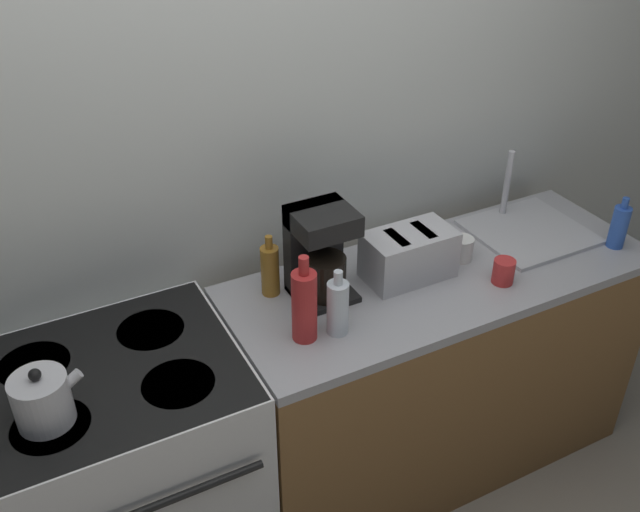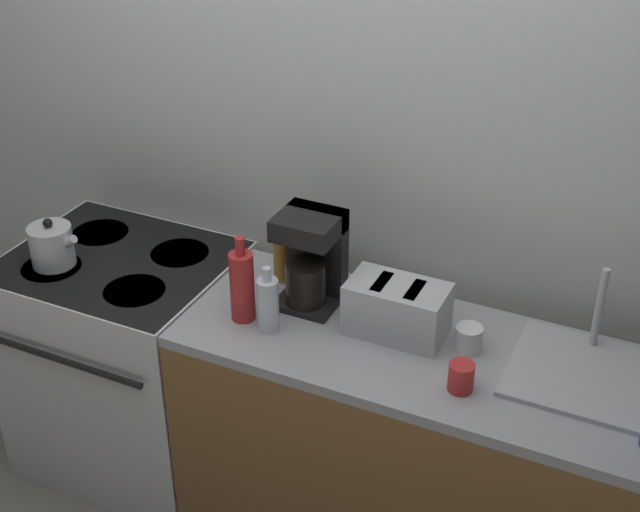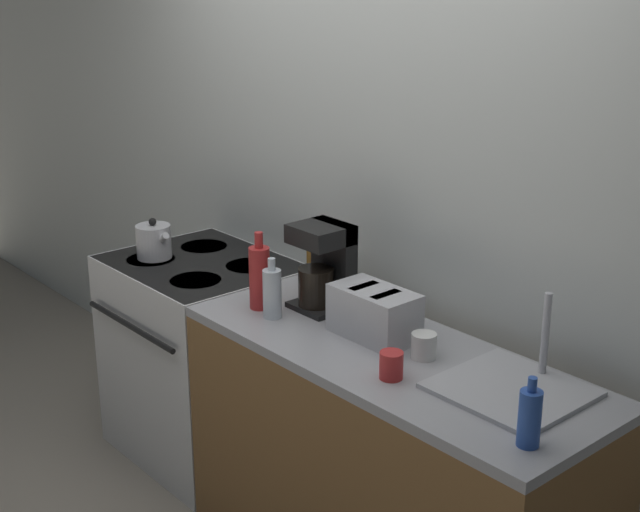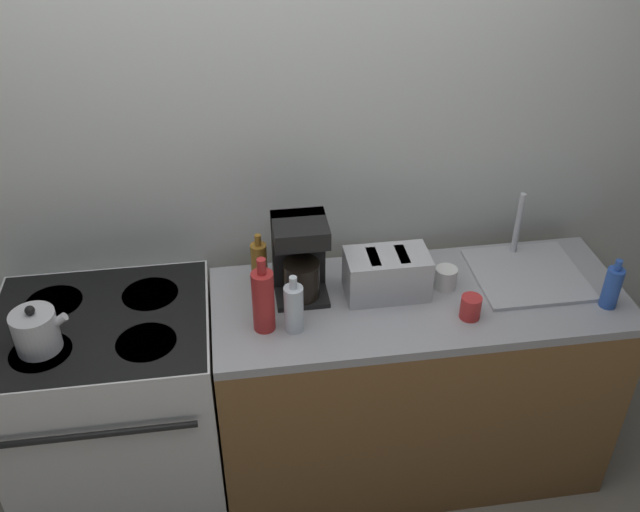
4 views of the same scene
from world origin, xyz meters
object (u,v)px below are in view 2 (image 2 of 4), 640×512
Objects in this scene: stove at (130,359)px; cup_white at (468,339)px; toaster at (397,309)px; coffee_maker at (312,256)px; cup_red at (461,377)px; kettle at (52,245)px; bottle_red at (242,285)px; bottle_amber at (282,255)px; bottle_clear at (268,304)px.

cup_white reaches higher than stove.
coffee_maker is (-0.32, 0.05, 0.08)m from toaster.
cup_red is at bearing -79.08° from cup_white.
kettle is 1.50m from cup_red.
kettle reaches higher than cup_red.
toaster is at bearing -179.62° from cup_white.
bottle_amber is at bearing 89.03° from bottle_red.
stove is at bearing -166.50° from bottle_amber.
kettle is 0.86× the size of bottle_amber.
stove is 4.10× the size of bottle_amber.
toaster is 1.36× the size of bottle_clear.
toaster is 0.24m from cup_white.
bottle_red reaches higher than kettle.
bottle_red is at bearing -90.97° from bottle_amber.
cup_red is 1.03× the size of cup_white.
bottle_red reaches higher than stove.
stove is 4.77× the size of kettle.
coffee_maker is at bearing 157.97° from cup_red.
toaster is 0.48m from bottle_amber.
toaster is 3.61× the size of cup_white.
toaster reaches higher than cup_red.
bottle_clear is 0.30m from bottle_amber.
coffee_maker is 0.23m from bottle_clear.
bottle_red reaches higher than cup_white.
bottle_clear reaches higher than bottle_amber.
coffee_maker is 0.18m from bottle_amber.
cup_white is (1.29, 0.02, 0.48)m from stove.
cup_white is at bearing 100.92° from cup_red.
bottle_red is at bearing 176.24° from cup_red.
coffee_maker is 3.68× the size of cup_red.
cup_white is (1.47, 0.13, -0.03)m from kettle.
toaster is 0.95× the size of coffee_maker.
bottle_amber is at bearing 109.01° from bottle_clear.
bottle_amber is 0.71m from cup_white.
coffee_maker reaches higher than bottle_red.
stove is 0.89m from bottle_clear.
cup_white is at bearing 15.00° from bottle_clear.
kettle is at bearing 179.61° from bottle_red.
bottle_clear is 2.65× the size of cup_white.
bottle_amber reaches higher than cup_red.
kettle is 0.59× the size of coffee_maker.
bottle_amber is (0.59, 0.14, 0.53)m from stove.
kettle is 0.84× the size of bottle_clear.
toaster is 0.33m from coffee_maker.
bottle_red reaches higher than toaster.
cup_red is 0.19m from cup_white.
coffee_maker is at bearing 170.72° from toaster.
cup_white is at bearing 11.16° from bottle_red.
bottle_red reaches higher than bottle_amber.
stove is 2.95× the size of toaster.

